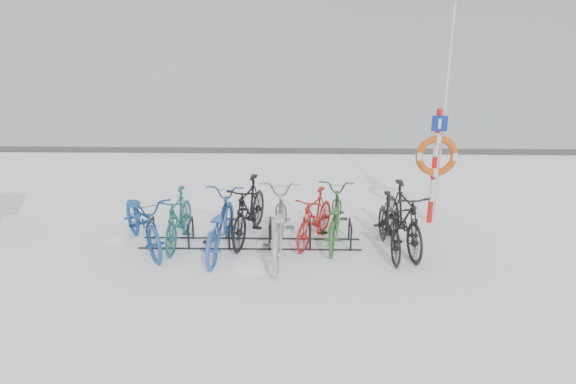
{
  "coord_description": "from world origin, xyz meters",
  "views": [
    {
      "loc": [
        0.86,
        -9.21,
        4.48
      ],
      "look_at": [
        0.67,
        0.6,
        0.8
      ],
      "focal_mm": 35.0,
      "sensor_mm": 36.0,
      "label": 1
    }
  ],
  "objects": [
    {
      "name": "bike_rack",
      "position": [
        0.0,
        0.0,
        0.18
      ],
      "size": [
        4.0,
        0.48,
        0.46
      ],
      "color": "black",
      "rests_on": "ground"
    },
    {
      "name": "bike_7",
      "position": [
        2.47,
        -0.19,
        0.52
      ],
      "size": [
        0.6,
        1.76,
        1.04
      ],
      "primitive_type": "imported",
      "rotation": [
        0.0,
        0.0,
        0.07
      ],
      "color": "black",
      "rests_on": "ground"
    },
    {
      "name": "bike_8",
      "position": [
        2.74,
        -0.01,
        0.59
      ],
      "size": [
        0.85,
        2.03,
        1.18
      ],
      "primitive_type": "imported",
      "rotation": [
        0.0,
        0.0,
        0.15
      ],
      "color": "black",
      "rests_on": "ground"
    },
    {
      "name": "snow_drifts",
      "position": [
        -0.14,
        -0.04,
        0.0
      ],
      "size": [
        3.99,
        2.2,
        0.23
      ],
      "color": "white",
      "rests_on": "ground"
    },
    {
      "name": "lifebuoy_station",
      "position": [
        3.48,
        1.03,
        1.39
      ],
      "size": [
        0.8,
        0.23,
        4.15
      ],
      "color": "red",
      "rests_on": "ground"
    },
    {
      "name": "bike_2",
      "position": [
        -0.52,
        -0.21,
        0.53
      ],
      "size": [
        0.87,
        2.06,
        1.05
      ],
      "primitive_type": "imported",
      "rotation": [
        0.0,
        0.0,
        3.05
      ],
      "color": "#2A559F",
      "rests_on": "ground"
    },
    {
      "name": "bike_6",
      "position": [
        1.52,
        0.24,
        0.5
      ],
      "size": [
        0.9,
        1.98,
        1.0
      ],
      "primitive_type": "imported",
      "rotation": [
        0.0,
        0.0,
        3.02
      ],
      "color": "#2C612A",
      "rests_on": "ground"
    },
    {
      "name": "quay_edge",
      "position": [
        0.0,
        5.9,
        0.05
      ],
      "size": [
        400.0,
        0.25,
        0.1
      ],
      "primitive_type": "cube",
      "color": "#3F3F42",
      "rests_on": "ground"
    },
    {
      "name": "bike_4",
      "position": [
        0.51,
        -0.35,
        0.58
      ],
      "size": [
        0.83,
        2.24,
        1.16
      ],
      "primitive_type": "imported",
      "rotation": [
        0.0,
        0.0,
        3.12
      ],
      "color": "#A8AAB0",
      "rests_on": "ground"
    },
    {
      "name": "ground",
      "position": [
        0.0,
        0.0,
        0.0
      ],
      "size": [
        900.0,
        900.0,
        0.0
      ],
      "primitive_type": "plane",
      "color": "white",
      "rests_on": "ground"
    },
    {
      "name": "bike_1",
      "position": [
        -1.3,
        0.08,
        0.51
      ],
      "size": [
        0.59,
        1.72,
        1.02
      ],
      "primitive_type": "imported",
      "rotation": [
        0.0,
        0.0,
        -0.07
      ],
      "color": "#185959",
      "rests_on": "ground"
    },
    {
      "name": "bike_0",
      "position": [
        -1.9,
        -0.09,
        0.54
      ],
      "size": [
        1.69,
        2.15,
        1.09
      ],
      "primitive_type": "imported",
      "rotation": [
        0.0,
        0.0,
        0.54
      ],
      "color": "#19468D",
      "rests_on": "ground"
    },
    {
      "name": "bike_5",
      "position": [
        1.17,
        0.22,
        0.49
      ],
      "size": [
        1.08,
        1.68,
        0.98
      ],
      "primitive_type": "imported",
      "rotation": [
        0.0,
        0.0,
        -0.41
      ],
      "color": "#AB1A16",
      "rests_on": "ground"
    },
    {
      "name": "bike_3",
      "position": [
        -0.04,
        0.34,
        0.58
      ],
      "size": [
        0.94,
        1.99,
        1.15
      ],
      "primitive_type": "imported",
      "rotation": [
        0.0,
        0.0,
        -0.22
      ],
      "color": "black",
      "rests_on": "ground"
    }
  ]
}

